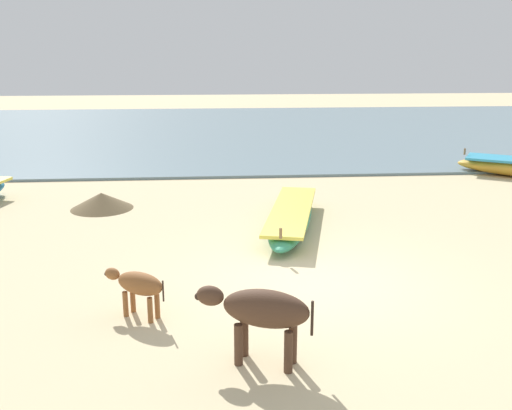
# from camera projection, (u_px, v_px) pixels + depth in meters

# --- Properties ---
(ground) EXTENTS (80.00, 80.00, 0.00)m
(ground) POSITION_uv_depth(u_px,v_px,m) (314.00, 282.00, 9.81)
(ground) COLOR beige
(sea_water) EXTENTS (60.00, 20.00, 0.08)m
(sea_water) POSITION_uv_depth(u_px,v_px,m) (247.00, 131.00, 27.25)
(sea_water) COLOR slate
(sea_water) RESTS_ON ground
(fishing_boat_5) EXTENTS (1.86, 4.59, 0.62)m
(fishing_boat_5) POSITION_uv_depth(u_px,v_px,m) (291.00, 217.00, 12.80)
(fishing_boat_5) COLOR #338C66
(fishing_boat_5) RESTS_ON ground
(cow_adult_dark) EXTENTS (1.48, 0.82, 0.99)m
(cow_adult_dark) POSITION_uv_depth(u_px,v_px,m) (262.00, 311.00, 7.14)
(cow_adult_dark) COLOR #4C3323
(cow_adult_dark) RESTS_ON ground
(calf_near_brown) EXTENTS (1.00, 0.74, 0.70)m
(calf_near_brown) POSITION_uv_depth(u_px,v_px,m) (138.00, 285.00, 8.45)
(calf_near_brown) COLOR brown
(calf_near_brown) RESTS_ON ground
(debris_pile_0) EXTENTS (2.15, 2.15, 0.40)m
(debris_pile_0) POSITION_uv_depth(u_px,v_px,m) (102.00, 201.00, 14.24)
(debris_pile_0) COLOR brown
(debris_pile_0) RESTS_ON ground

